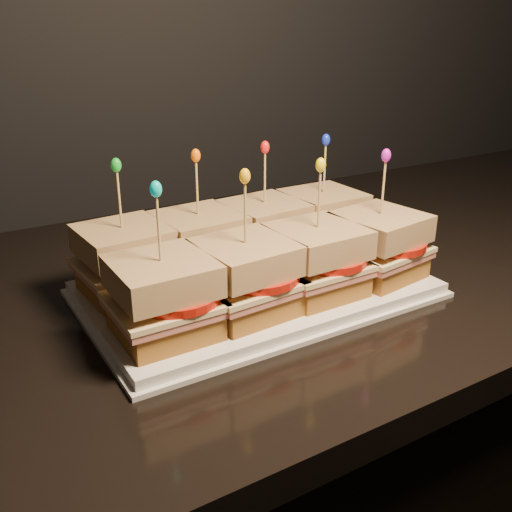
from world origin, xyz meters
TOP-DOWN VIEW (x-y plane):
  - cabinet at (-0.45, 1.65)m, footprint 2.60×0.68m
  - granite_slab at (-0.45, 1.65)m, footprint 2.64×0.72m
  - platter at (-0.75, 1.57)m, footprint 0.42×0.26m
  - platter_rim at (-0.75, 1.57)m, footprint 0.43×0.27m
  - sandwich_0_bread_bot at (-0.90, 1.63)m, footprint 0.10×0.10m
  - sandwich_0_ham at (-0.90, 1.63)m, footprint 0.11×0.11m
  - sandwich_0_cheese at (-0.90, 1.63)m, footprint 0.12×0.11m
  - sandwich_0_tomato at (-0.89, 1.63)m, footprint 0.10×0.10m
  - sandwich_0_bread_top at (-0.90, 1.63)m, footprint 0.11×0.11m
  - sandwich_0_pick at (-0.90, 1.63)m, footprint 0.00×0.00m
  - sandwich_0_frill at (-0.90, 1.63)m, footprint 0.01×0.01m
  - sandwich_1_bread_bot at (-0.80, 1.63)m, footprint 0.10×0.10m
  - sandwich_1_ham at (-0.80, 1.63)m, footprint 0.11×0.11m
  - sandwich_1_cheese at (-0.80, 1.63)m, footprint 0.11×0.11m
  - sandwich_1_tomato at (-0.79, 1.63)m, footprint 0.10×0.10m
  - sandwich_1_bread_top at (-0.80, 1.63)m, footprint 0.10×0.10m
  - sandwich_1_pick at (-0.80, 1.63)m, footprint 0.00×0.00m
  - sandwich_1_frill at (-0.80, 1.63)m, footprint 0.01×0.01m
  - sandwich_2_bread_bot at (-0.70, 1.63)m, footprint 0.10×0.10m
  - sandwich_2_ham at (-0.70, 1.63)m, footprint 0.11×0.11m
  - sandwich_2_cheese at (-0.70, 1.63)m, footprint 0.12×0.11m
  - sandwich_2_tomato at (-0.69, 1.63)m, footprint 0.10×0.10m
  - sandwich_2_bread_top at (-0.70, 1.63)m, footprint 0.11×0.11m
  - sandwich_2_pick at (-0.70, 1.63)m, footprint 0.00×0.00m
  - sandwich_2_frill at (-0.70, 1.63)m, footprint 0.01×0.01m
  - sandwich_3_bread_bot at (-0.60, 1.63)m, footprint 0.10×0.10m
  - sandwich_3_ham at (-0.60, 1.63)m, footprint 0.11×0.10m
  - sandwich_3_cheese at (-0.60, 1.63)m, footprint 0.11×0.11m
  - sandwich_3_tomato at (-0.59, 1.63)m, footprint 0.10×0.10m
  - sandwich_3_bread_top at (-0.60, 1.63)m, footprint 0.10×0.10m
  - sandwich_3_pick at (-0.60, 1.63)m, footprint 0.00×0.00m
  - sandwich_3_frill at (-0.60, 1.63)m, footprint 0.01×0.01m
  - sandwich_4_bread_bot at (-0.90, 1.51)m, footprint 0.10×0.10m
  - sandwich_4_ham at (-0.90, 1.51)m, footprint 0.11×0.10m
  - sandwich_4_cheese at (-0.90, 1.51)m, footprint 0.11×0.11m
  - sandwich_4_tomato at (-0.89, 1.51)m, footprint 0.10×0.10m
  - sandwich_4_bread_top at (-0.90, 1.51)m, footprint 0.10×0.10m
  - sandwich_4_pick at (-0.90, 1.51)m, footprint 0.00×0.00m
  - sandwich_4_frill at (-0.90, 1.51)m, footprint 0.01×0.01m
  - sandwich_5_bread_bot at (-0.80, 1.51)m, footprint 0.10×0.10m
  - sandwich_5_ham at (-0.80, 1.51)m, footprint 0.11×0.11m
  - sandwich_5_cheese at (-0.80, 1.51)m, footprint 0.12×0.11m
  - sandwich_5_tomato at (-0.79, 1.51)m, footprint 0.10×0.10m
  - sandwich_5_bread_top at (-0.80, 1.51)m, footprint 0.11×0.11m
  - sandwich_5_pick at (-0.80, 1.51)m, footprint 0.00×0.00m
  - sandwich_5_frill at (-0.80, 1.51)m, footprint 0.01×0.01m
  - sandwich_6_bread_bot at (-0.70, 1.51)m, footprint 0.10×0.10m
  - sandwich_6_ham at (-0.70, 1.51)m, footprint 0.11×0.10m
  - sandwich_6_cheese at (-0.70, 1.51)m, footprint 0.11×0.11m
  - sandwich_6_tomato at (-0.69, 1.51)m, footprint 0.10×0.10m
  - sandwich_6_bread_top at (-0.70, 1.51)m, footprint 0.10×0.10m
  - sandwich_6_pick at (-0.70, 1.51)m, footprint 0.00×0.00m
  - sandwich_6_frill at (-0.70, 1.51)m, footprint 0.01×0.01m
  - sandwich_7_bread_bot at (-0.60, 1.51)m, footprint 0.11×0.11m
  - sandwich_7_ham at (-0.60, 1.51)m, footprint 0.12×0.12m
  - sandwich_7_cheese at (-0.60, 1.51)m, footprint 0.12×0.12m
  - sandwich_7_tomato at (-0.59, 1.51)m, footprint 0.10×0.10m
  - sandwich_7_bread_top at (-0.60, 1.51)m, footprint 0.11×0.11m
  - sandwich_7_pick at (-0.60, 1.51)m, footprint 0.00×0.00m
  - sandwich_7_frill at (-0.60, 1.51)m, footprint 0.01×0.01m

SIDE VIEW (x-z plane):
  - cabinet at x=-0.45m, z-range 0.00..0.83m
  - granite_slab at x=-0.45m, z-range 0.83..0.87m
  - platter_rim at x=-0.75m, z-range 0.87..0.87m
  - platter at x=-0.75m, z-range 0.87..0.88m
  - sandwich_0_bread_bot at x=-0.90m, z-range 0.88..0.91m
  - sandwich_1_bread_bot at x=-0.80m, z-range 0.88..0.91m
  - sandwich_2_bread_bot at x=-0.70m, z-range 0.88..0.91m
  - sandwich_3_bread_bot at x=-0.60m, z-range 0.88..0.91m
  - sandwich_4_bread_bot at x=-0.90m, z-range 0.88..0.91m
  - sandwich_5_bread_bot at x=-0.80m, z-range 0.88..0.91m
  - sandwich_6_bread_bot at x=-0.70m, z-range 0.88..0.91m
  - sandwich_7_bread_bot at x=-0.60m, z-range 0.88..0.91m
  - sandwich_0_ham at x=-0.90m, z-range 0.91..0.92m
  - sandwich_1_ham at x=-0.80m, z-range 0.91..0.92m
  - sandwich_2_ham at x=-0.70m, z-range 0.91..0.92m
  - sandwich_3_ham at x=-0.60m, z-range 0.91..0.92m
  - sandwich_4_ham at x=-0.90m, z-range 0.91..0.92m
  - sandwich_5_ham at x=-0.80m, z-range 0.91..0.92m
  - sandwich_6_ham at x=-0.70m, z-range 0.91..0.92m
  - sandwich_7_ham at x=-0.60m, z-range 0.91..0.92m
  - sandwich_0_cheese at x=-0.90m, z-range 0.92..0.92m
  - sandwich_1_cheese at x=-0.80m, z-range 0.92..0.92m
  - sandwich_2_cheese at x=-0.70m, z-range 0.92..0.92m
  - sandwich_3_cheese at x=-0.60m, z-range 0.92..0.92m
  - sandwich_4_cheese at x=-0.90m, z-range 0.92..0.92m
  - sandwich_5_cheese at x=-0.80m, z-range 0.92..0.92m
  - sandwich_6_cheese at x=-0.70m, z-range 0.92..0.92m
  - sandwich_7_cheese at x=-0.60m, z-range 0.92..0.92m
  - sandwich_0_tomato at x=-0.89m, z-range 0.92..0.93m
  - sandwich_1_tomato at x=-0.79m, z-range 0.92..0.93m
  - sandwich_2_tomato at x=-0.69m, z-range 0.92..0.93m
  - sandwich_3_tomato at x=-0.59m, z-range 0.92..0.93m
  - sandwich_4_tomato at x=-0.89m, z-range 0.92..0.93m
  - sandwich_5_tomato at x=-0.79m, z-range 0.92..0.93m
  - sandwich_6_tomato at x=-0.69m, z-range 0.92..0.93m
  - sandwich_7_tomato at x=-0.59m, z-range 0.92..0.93m
  - sandwich_0_bread_top at x=-0.90m, z-range 0.93..0.97m
  - sandwich_1_bread_top at x=-0.80m, z-range 0.93..0.97m
  - sandwich_2_bread_top at x=-0.70m, z-range 0.93..0.97m
  - sandwich_3_bread_top at x=-0.60m, z-range 0.93..0.97m
  - sandwich_4_bread_top at x=-0.90m, z-range 0.93..0.97m
  - sandwich_5_bread_top at x=-0.80m, z-range 0.93..0.97m
  - sandwich_6_bread_top at x=-0.70m, z-range 0.93..0.97m
  - sandwich_7_bread_top at x=-0.60m, z-range 0.93..0.97m
  - sandwich_0_pick at x=-0.90m, z-range 0.95..1.04m
  - sandwich_1_pick at x=-0.80m, z-range 0.95..1.04m
  - sandwich_2_pick at x=-0.70m, z-range 0.95..1.04m
  - sandwich_3_pick at x=-0.60m, z-range 0.95..1.04m
  - sandwich_4_pick at x=-0.90m, z-range 0.95..1.04m
  - sandwich_5_pick at x=-0.80m, z-range 0.95..1.04m
  - sandwich_6_pick at x=-0.70m, z-range 0.95..1.04m
  - sandwich_7_pick at x=-0.60m, z-range 0.95..1.04m
  - sandwich_0_frill at x=-0.90m, z-range 1.03..1.05m
  - sandwich_1_frill at x=-0.80m, z-range 1.03..1.05m
  - sandwich_2_frill at x=-0.70m, z-range 1.03..1.05m
  - sandwich_3_frill at x=-0.60m, z-range 1.03..1.05m
  - sandwich_4_frill at x=-0.90m, z-range 1.03..1.05m
  - sandwich_5_frill at x=-0.80m, z-range 1.03..1.05m
  - sandwich_6_frill at x=-0.70m, z-range 1.03..1.05m
  - sandwich_7_frill at x=-0.60m, z-range 1.03..1.05m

